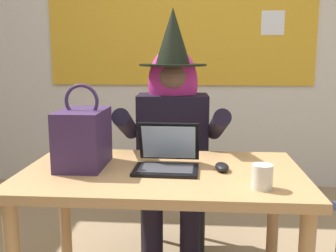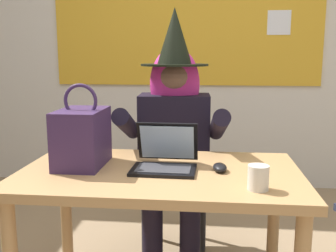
# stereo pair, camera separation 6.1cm
# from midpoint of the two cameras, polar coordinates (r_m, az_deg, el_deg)

# --- Properties ---
(wall_back_bulletin) EXTENTS (5.79, 2.18, 2.92)m
(wall_back_bulletin) POSITION_cam_midpoint_polar(r_m,az_deg,el_deg) (3.67, 3.15, 14.17)
(wall_back_bulletin) COLOR silver
(wall_back_bulletin) RESTS_ON ground
(desk_main) EXTENTS (1.24, 0.73, 0.72)m
(desk_main) POSITION_cam_midpoint_polar(r_m,az_deg,el_deg) (1.78, -0.20, -9.37)
(desk_main) COLOR tan
(desk_main) RESTS_ON ground
(chair_at_desk) EXTENTS (0.45, 0.45, 0.92)m
(chair_at_desk) POSITION_cam_midpoint_polar(r_m,az_deg,el_deg) (2.50, 1.59, -6.02)
(chair_at_desk) COLOR black
(chair_at_desk) RESTS_ON ground
(person_costumed) EXTENTS (0.61, 0.67, 1.49)m
(person_costumed) POSITION_cam_midpoint_polar(r_m,az_deg,el_deg) (2.31, 1.63, 0.14)
(person_costumed) COLOR black
(person_costumed) RESTS_ON ground
(laptop) EXTENTS (0.29, 0.28, 0.20)m
(laptop) POSITION_cam_midpoint_polar(r_m,az_deg,el_deg) (1.76, 0.56, -4.74)
(laptop) COLOR black
(laptop) RESTS_ON desk_main
(computer_mouse) EXTENTS (0.07, 0.11, 0.03)m
(computer_mouse) POSITION_cam_midpoint_polar(r_m,az_deg,el_deg) (1.75, 8.54, -5.98)
(computer_mouse) COLOR black
(computer_mouse) RESTS_ON desk_main
(handbag) EXTENTS (0.20, 0.30, 0.38)m
(handbag) POSITION_cam_midpoint_polar(r_m,az_deg,el_deg) (1.83, -11.48, -1.56)
(handbag) COLOR #38234C
(handbag) RESTS_ON desk_main
(coffee_mug) EXTENTS (0.08, 0.08, 0.09)m
(coffee_mug) POSITION_cam_midpoint_polar(r_m,az_deg,el_deg) (1.53, 14.11, -7.29)
(coffee_mug) COLOR silver
(coffee_mug) RESTS_ON desk_main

